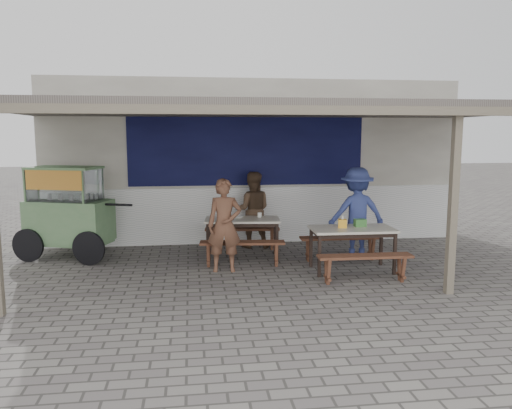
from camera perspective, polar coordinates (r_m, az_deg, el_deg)
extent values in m
plane|color=slate|center=(8.07, 2.90, -8.79)|extent=(60.00, 60.00, 0.00)
cube|color=beige|center=(11.30, -0.33, 5.09)|extent=(9.00, 1.20, 3.50)
cube|color=white|center=(10.80, 0.09, -1.19)|extent=(9.00, 0.10, 1.20)
cube|color=#0F1146|center=(10.65, -0.99, 6.52)|extent=(5.00, 0.03, 1.60)
cube|color=#5E5851|center=(8.72, 1.83, 10.77)|extent=(9.00, 4.20, 0.12)
cube|color=#766E59|center=(6.70, 4.70, 10.70)|extent=(9.00, 0.12, 0.12)
cube|color=#766E59|center=(7.74, 21.61, 0.16)|extent=(0.11, 0.11, 2.70)
cube|color=white|center=(9.43, -1.58, -1.75)|extent=(1.46, 0.82, 0.04)
cube|color=black|center=(9.44, -1.58, -2.11)|extent=(1.35, 0.71, 0.06)
cube|color=black|center=(9.25, -5.55, -4.35)|extent=(0.05, 0.05, 0.71)
cube|color=black|center=(9.25, 2.42, -4.32)|extent=(0.05, 0.05, 0.71)
cube|color=black|center=(9.80, -5.33, -3.64)|extent=(0.05, 0.05, 0.71)
cube|color=black|center=(9.80, 2.19, -3.61)|extent=(0.05, 0.05, 0.71)
cube|color=brown|center=(8.85, -1.57, -4.38)|extent=(1.52, 0.43, 0.04)
cube|color=brown|center=(8.93, -5.44, -5.80)|extent=(0.08, 0.28, 0.41)
cube|color=brown|center=(8.93, 2.32, -5.76)|extent=(0.08, 0.28, 0.41)
cube|color=brown|center=(10.12, -1.57, -2.80)|extent=(1.52, 0.43, 0.04)
cube|color=brown|center=(10.19, -4.96, -4.05)|extent=(0.08, 0.28, 0.41)
cube|color=brown|center=(10.19, 1.82, -4.02)|extent=(0.08, 0.28, 0.41)
cube|color=white|center=(8.67, 10.94, -2.77)|extent=(1.42, 0.79, 0.04)
cube|color=black|center=(8.68, 10.93, -3.16)|extent=(1.32, 0.69, 0.06)
cube|color=black|center=(8.28, 7.26, -5.86)|extent=(0.05, 0.05, 0.71)
cube|color=black|center=(8.66, 15.57, -5.47)|extent=(0.05, 0.05, 0.71)
cube|color=black|center=(8.89, 6.30, -4.87)|extent=(0.05, 0.05, 0.71)
cube|color=black|center=(9.25, 14.11, -4.56)|extent=(0.05, 0.05, 0.71)
cube|color=brown|center=(8.07, 12.36, -5.80)|extent=(1.51, 0.31, 0.04)
cube|color=brown|center=(7.96, 8.17, -7.56)|extent=(0.06, 0.28, 0.41)
cube|color=brown|center=(8.34, 16.27, -7.09)|extent=(0.06, 0.28, 0.41)
cube|color=brown|center=(9.40, 9.63, -3.76)|extent=(1.51, 0.31, 0.04)
cube|color=brown|center=(9.30, 6.01, -5.23)|extent=(0.06, 0.28, 0.41)
cube|color=brown|center=(9.62, 13.05, -4.95)|extent=(0.06, 0.28, 0.41)
cube|color=#668A5C|center=(10.02, -20.53, -1.75)|extent=(1.66, 1.21, 0.77)
cube|color=#668A5C|center=(10.09, -20.42, -4.04)|extent=(1.60, 1.15, 0.06)
cylinder|color=black|center=(10.09, -24.62, -4.28)|extent=(0.60, 0.25, 0.62)
cylinder|color=black|center=(9.43, -18.58, -4.78)|extent=(0.60, 0.25, 0.62)
cube|color=silver|center=(9.96, -21.00, 2.19)|extent=(1.37, 1.02, 0.61)
cube|color=#668A5C|center=(9.94, -21.09, 3.93)|extent=(1.42, 1.07, 0.04)
cube|color=#C2482D|center=(9.65, -22.14, 2.59)|extent=(1.06, 0.37, 0.35)
cylinder|color=black|center=(9.54, -16.09, -0.01)|extent=(0.75, 0.29, 0.04)
imported|color=brown|center=(8.50, -3.62, -2.39)|extent=(0.61, 0.42, 1.60)
imported|color=brown|center=(10.28, -0.41, -0.60)|extent=(0.84, 0.70, 1.58)
imported|color=#39478E|center=(9.62, 11.42, -0.94)|extent=(1.11, 0.64, 1.72)
cube|color=yellow|center=(8.66, 9.85, -2.14)|extent=(0.17, 0.17, 0.14)
cube|color=#3E7D37|center=(8.82, 11.81, -2.05)|extent=(0.20, 0.14, 0.13)
cylinder|color=white|center=(9.59, 0.41, -1.19)|extent=(0.08, 0.08, 0.09)
imported|color=silver|center=(9.52, -2.02, -1.41)|extent=(0.23, 0.23, 0.04)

